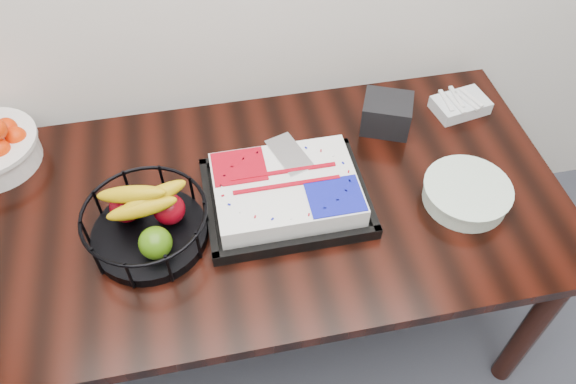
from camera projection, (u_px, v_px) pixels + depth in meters
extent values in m
cube|color=black|center=(258.00, 206.00, 1.65)|extent=(1.80, 0.90, 0.04)
cylinder|color=black|center=(26.00, 227.00, 2.06)|extent=(0.07, 0.07, 0.71)
cylinder|color=black|center=(532.00, 327.00, 1.81)|extent=(0.07, 0.07, 0.71)
cylinder|color=black|center=(446.00, 163.00, 2.27)|extent=(0.07, 0.07, 0.71)
cube|color=black|center=(286.00, 200.00, 1.62)|extent=(0.46, 0.36, 0.02)
cube|color=white|center=(286.00, 190.00, 1.59)|extent=(0.40, 0.30, 0.07)
cube|color=#9F0313|center=(239.00, 167.00, 1.60)|extent=(0.15, 0.13, 0.00)
cube|color=#0E149E|center=(335.00, 196.00, 1.53)|extent=(0.15, 0.13, 0.00)
cube|color=silver|center=(289.00, 154.00, 1.63)|extent=(0.13, 0.18, 0.00)
cylinder|color=black|center=(150.00, 235.00, 1.54)|extent=(0.31, 0.31, 0.03)
torus|color=black|center=(143.00, 213.00, 1.46)|extent=(0.34, 0.34, 0.01)
cylinder|color=white|center=(466.00, 194.00, 1.61)|extent=(0.24, 0.24, 0.05)
cylinder|color=white|center=(469.00, 187.00, 1.59)|extent=(0.25, 0.25, 0.01)
cube|color=silver|center=(460.00, 105.00, 1.87)|extent=(0.19, 0.14, 0.04)
cube|color=black|center=(387.00, 114.00, 1.80)|extent=(0.19, 0.18, 0.11)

